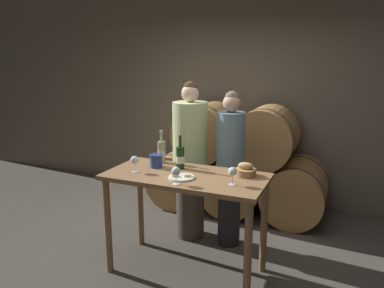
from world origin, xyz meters
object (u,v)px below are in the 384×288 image
(tasting_table, at_px, (186,190))
(wine_glass_far_left, at_px, (135,160))
(person_left, at_px, (190,161))
(person_right, at_px, (230,168))
(wine_bottle_red, at_px, (180,157))
(bread_basket, at_px, (246,171))
(wine_glass_left, at_px, (176,172))
(wine_glass_center, at_px, (233,172))
(blue_crock, at_px, (156,160))
(wine_bottle_white, at_px, (162,152))
(cheese_plate, at_px, (181,177))

(tasting_table, relative_size, wine_glass_far_left, 9.51)
(person_left, height_order, wine_glass_far_left, person_left)
(person_right, bearing_deg, wine_bottle_red, -121.34)
(tasting_table, height_order, bread_basket, bread_basket)
(tasting_table, bearing_deg, wine_glass_far_left, -165.78)
(wine_glass_left, xyz_separation_m, wine_glass_center, (0.43, 0.17, 0.00))
(person_right, bearing_deg, bread_basket, -59.40)
(blue_crock, bearing_deg, person_left, 80.17)
(person_right, height_order, wine_bottle_white, person_right)
(wine_glass_left, distance_m, wine_glass_center, 0.46)
(cheese_plate, xyz_separation_m, wine_glass_center, (0.46, 0.00, 0.10))
(tasting_table, bearing_deg, wine_glass_left, -82.76)
(person_left, bearing_deg, tasting_table, -69.57)
(person_right, bearing_deg, person_left, -179.98)
(blue_crock, distance_m, wine_glass_far_left, 0.24)
(person_left, relative_size, wine_glass_far_left, 11.45)
(wine_glass_left, height_order, wine_glass_center, same)
(person_left, xyz_separation_m, person_right, (0.45, 0.00, -0.02))
(wine_glass_far_left, relative_size, wine_glass_center, 1.00)
(cheese_plate, bearing_deg, person_right, 76.13)
(wine_bottle_red, relative_size, bread_basket, 1.73)
(tasting_table, distance_m, cheese_plate, 0.19)
(tasting_table, bearing_deg, wine_bottle_white, 145.03)
(person_right, relative_size, cheese_plate, 7.21)
(tasting_table, xyz_separation_m, person_right, (0.20, 0.68, 0.05))
(person_right, height_order, cheese_plate, person_right)
(blue_crock, relative_size, wine_glass_far_left, 0.83)
(tasting_table, relative_size, wine_glass_left, 9.51)
(bread_basket, bearing_deg, wine_glass_far_left, -162.87)
(tasting_table, distance_m, blue_crock, 0.43)
(person_left, xyz_separation_m, wine_bottle_white, (-0.13, -0.41, 0.19))
(wine_bottle_red, relative_size, wine_glass_left, 2.10)
(wine_glass_left, bearing_deg, wine_glass_far_left, 162.14)
(wine_bottle_red, distance_m, blue_crock, 0.24)
(tasting_table, relative_size, wine_glass_center, 9.51)
(wine_bottle_red, bearing_deg, person_right, 58.66)
(cheese_plate, bearing_deg, wine_bottle_white, 136.12)
(person_left, distance_m, wine_glass_center, 1.08)
(person_left, bearing_deg, blue_crock, -99.83)
(person_left, bearing_deg, wine_bottle_white, -107.38)
(tasting_table, height_order, blue_crock, blue_crock)
(tasting_table, height_order, wine_glass_left, wine_glass_left)
(wine_bottle_red, bearing_deg, wine_bottle_white, 155.38)
(bread_basket, xyz_separation_m, wine_glass_left, (-0.46, -0.45, 0.06))
(person_right, height_order, bread_basket, person_right)
(tasting_table, relative_size, wine_bottle_white, 4.46)
(wine_glass_center, bearing_deg, cheese_plate, -179.71)
(person_right, xyz_separation_m, bread_basket, (0.30, -0.50, 0.15))
(wine_bottle_red, distance_m, wine_bottle_white, 0.29)
(wine_glass_far_left, xyz_separation_m, wine_glass_center, (0.92, 0.01, 0.00))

